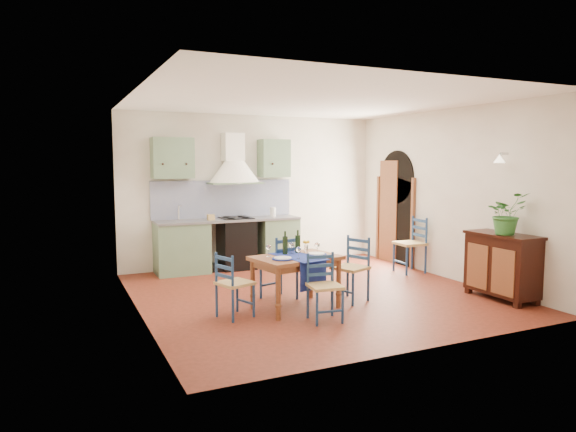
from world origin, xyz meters
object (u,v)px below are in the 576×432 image
at_px(chair_near, 324,286).
at_px(sideboard, 502,264).
at_px(dining_table, 296,262).
at_px(potted_plant, 506,214).

distance_m(chair_near, sideboard, 2.76).
height_order(dining_table, potted_plant, potted_plant).
relative_size(dining_table, potted_plant, 2.07).
xyz_separation_m(sideboard, potted_plant, (-0.05, -0.09, 0.72)).
relative_size(chair_near, potted_plant, 1.40).
xyz_separation_m(dining_table, sideboard, (2.83, -0.80, -0.11)).
height_order(dining_table, chair_near, dining_table).
relative_size(dining_table, chair_near, 1.48).
bearing_deg(chair_near, dining_table, 97.48).
bearing_deg(chair_near, potted_plant, -5.69).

